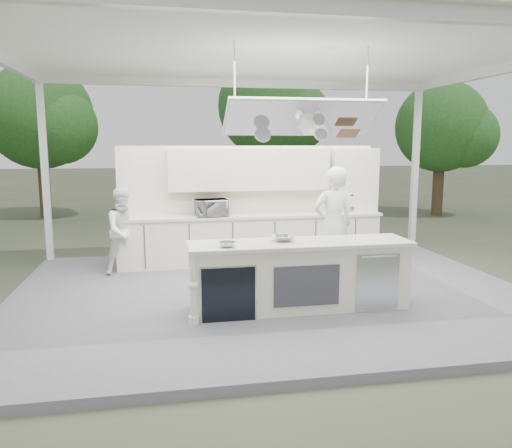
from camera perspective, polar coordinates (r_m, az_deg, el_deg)
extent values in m
plane|color=#434B33|center=(7.98, 1.81, -8.40)|extent=(90.00, 90.00, 0.00)
cube|color=#5E5E63|center=(7.97, 1.81, -7.99)|extent=(8.00, 6.00, 0.12)
cube|color=white|center=(11.74, 17.72, 5.99)|extent=(0.12, 0.12, 3.70)
cube|color=white|center=(10.59, -22.97, 5.41)|extent=(0.12, 0.12, 3.70)
cube|color=white|center=(7.74, 1.96, 19.37)|extent=(8.20, 6.20, 0.16)
cube|color=white|center=(4.97, 9.82, 23.16)|extent=(8.00, 0.12, 0.16)
cube|color=white|center=(10.53, -1.59, 15.76)|extent=(8.00, 0.12, 0.16)
cube|color=white|center=(9.35, 26.98, 15.64)|extent=(0.12, 6.00, 0.16)
cube|color=white|center=(6.80, 5.27, 12.01)|extent=(2.00, 0.71, 0.43)
cube|color=white|center=(6.80, 5.27, 12.01)|extent=(2.06, 0.76, 0.46)
cylinder|color=white|center=(6.65, -2.46, 16.21)|extent=(0.02, 0.02, 0.95)
cylinder|color=white|center=(7.13, 12.57, 15.53)|extent=(0.02, 0.02, 0.95)
cylinder|color=silver|center=(6.82, 0.78, 10.19)|extent=(0.22, 0.14, 0.21)
cylinder|color=silver|center=(6.97, 7.43, 10.09)|extent=(0.18, 0.12, 0.18)
cube|color=brown|center=(7.12, 10.49, 10.15)|extent=(0.28, 0.18, 0.12)
cube|color=white|center=(7.03, 5.01, -6.03)|extent=(3.00, 0.70, 0.90)
cube|color=beige|center=(6.92, 5.06, -2.23)|extent=(3.10, 0.78, 0.05)
cylinder|color=white|center=(6.46, -7.18, -7.36)|extent=(0.11, 0.11, 0.92)
cube|color=black|center=(6.52, -3.17, -8.05)|extent=(0.70, 0.04, 0.72)
cube|color=silver|center=(6.52, -3.17, -8.06)|extent=(0.74, 0.03, 0.72)
cube|color=#38383D|center=(6.71, 5.83, -7.06)|extent=(0.90, 0.02, 0.55)
cube|color=silver|center=(7.05, 13.70, -6.48)|extent=(0.62, 0.02, 0.78)
cube|color=white|center=(9.65, -0.58, -1.82)|extent=(5.00, 0.65, 0.90)
cube|color=beige|center=(9.57, -0.59, 0.97)|extent=(5.08, 0.72, 0.05)
cube|color=white|center=(9.84, -0.89, 2.36)|extent=(5.00, 0.10, 2.25)
cube|color=white|center=(9.66, -0.77, 6.26)|extent=(3.10, 0.38, 0.80)
cube|color=white|center=(10.19, 11.04, 4.83)|extent=(0.90, 0.45, 1.30)
cube|color=brown|center=(10.19, 11.04, 4.83)|extent=(0.84, 0.40, 0.03)
cylinder|color=silver|center=(10.08, 10.71, 1.71)|extent=(0.20, 0.20, 0.12)
cylinder|color=black|center=(10.06, 10.73, 2.61)|extent=(0.17, 0.17, 0.20)
cylinder|color=black|center=(10.21, 12.54, 1.69)|extent=(0.16, 0.16, 0.10)
cone|color=black|center=(10.19, 12.57, 2.64)|extent=(0.14, 0.14, 0.24)
cylinder|color=#4D3926|center=(17.91, -23.02, 4.07)|extent=(0.36, 0.36, 2.10)
sphere|color=#386A27|center=(17.88, -23.48, 11.23)|extent=(3.40, 3.40, 3.40)
sphere|color=#386A27|center=(17.23, -21.55, 10.32)|extent=(2.38, 2.38, 2.38)
cylinder|color=#4D3926|center=(19.90, 1.48, 5.73)|extent=(0.36, 0.36, 2.45)
sphere|color=#386A27|center=(19.92, 1.52, 13.29)|extent=(4.00, 4.00, 4.00)
sphere|color=#386A27|center=(19.50, 4.24, 12.18)|extent=(2.80, 2.80, 2.80)
cylinder|color=#4D3926|center=(17.99, 20.07, 3.98)|extent=(0.36, 0.36, 1.92)
sphere|color=#386A27|center=(17.94, 20.43, 10.39)|extent=(3.00, 3.00, 3.00)
sphere|color=#386A27|center=(17.87, 22.79, 9.30)|extent=(2.10, 2.10, 2.10)
imported|color=white|center=(8.31, 8.80, -0.13)|extent=(0.75, 0.53, 1.93)
imported|color=white|center=(9.14, -14.76, -0.75)|extent=(0.92, 0.84, 1.53)
imported|color=silver|center=(9.31, -5.12, 1.85)|extent=(0.62, 0.45, 0.32)
imported|color=silver|center=(6.95, 3.11, -1.63)|extent=(0.33, 0.33, 0.08)
imported|color=#B2B5BA|center=(6.54, -3.31, -2.35)|extent=(0.28, 0.28, 0.07)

